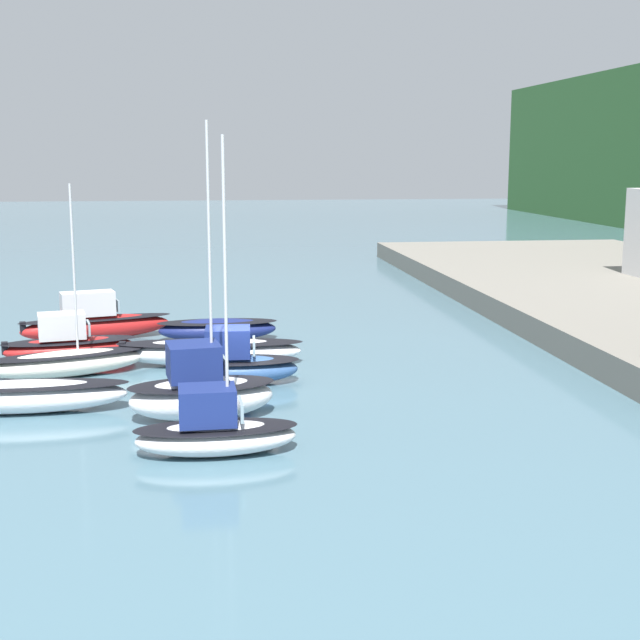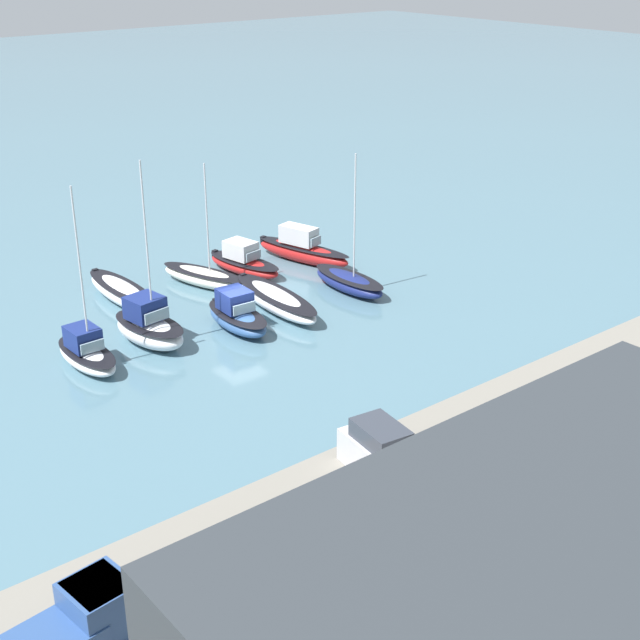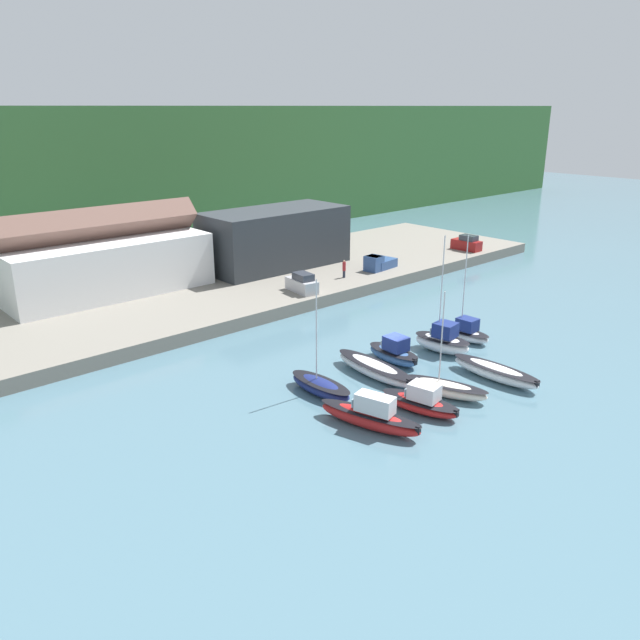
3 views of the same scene
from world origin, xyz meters
name	(u,v)px [view 2 (image 2 of 3)]	position (x,y,z in m)	size (l,w,h in m)	color
ground_plane	(239,332)	(0.00, 0.00, 0.00)	(320.00, 320.00, 0.00)	slate
yacht_club_building	(534,616)	(9.90, 28.66, 4.97)	(18.45, 8.40, 7.24)	#2D3338
moored_boat_0	(349,282)	(-9.10, -0.97, 0.63)	(2.10, 6.10, 8.96)	navy
moored_boat_1	(276,300)	(-3.66, -1.41, 0.64)	(2.65, 8.46, 1.20)	white
moored_boat_2	(237,315)	(-0.23, -0.49, 0.84)	(2.47, 5.43, 2.34)	#33568E
moored_boat_3	(149,327)	(4.71, -1.83, 1.04)	(3.17, 5.53, 10.45)	white
moored_boat_4	(86,352)	(8.66, -1.41, 0.80)	(2.17, 5.21, 9.87)	silver
moored_boat_5	(302,249)	(-10.13, -7.18, 0.91)	(3.64, 7.84, 2.50)	red
moored_boat_6	(243,262)	(-5.71, -7.91, 0.77)	(3.16, 6.33, 2.17)	red
moored_boat_7	(204,277)	(-2.35, -7.48, 0.62)	(3.78, 6.87, 8.14)	white
moored_boat_8	(122,292)	(3.06, -8.35, 0.64)	(1.95, 7.80, 1.21)	white
parked_car_0	(384,456)	(4.81, 17.49, 2.27)	(2.33, 4.40, 2.16)	#B7B7BC
pickup_truck_0	(72,629)	(18.35, 18.63, 2.17)	(4.92, 2.50, 1.90)	#2D4C84
person_on_quay	(239,544)	(12.43, 18.70, 2.45)	(0.40, 0.40, 2.14)	#232838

